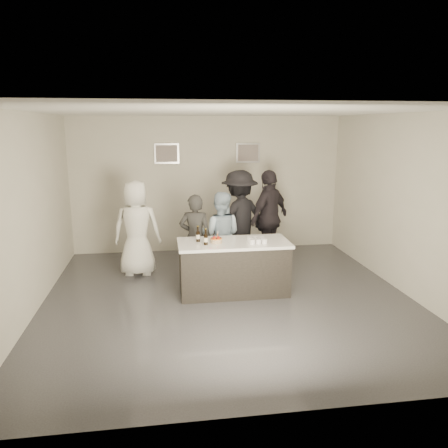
{
  "coord_description": "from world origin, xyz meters",
  "views": [
    {
      "loc": [
        -1.05,
        -6.69,
        2.79
      ],
      "look_at": [
        0.0,
        0.5,
        1.15
      ],
      "focal_mm": 35.0,
      "sensor_mm": 36.0,
      "label": 1
    }
  ],
  "objects_px": {
    "beer_bottle_a": "(198,234)",
    "cake": "(216,241)",
    "person_main_black": "(195,238)",
    "person_guest_back": "(239,218)",
    "person_main_blue": "(220,235)",
    "person_guest_left": "(137,228)",
    "person_guest_right": "(269,218)",
    "beer_bottle_b": "(206,237)",
    "bar_counter": "(233,267)"
  },
  "relations": [
    {
      "from": "beer_bottle_a",
      "to": "person_main_blue",
      "type": "height_order",
      "value": "person_main_blue"
    },
    {
      "from": "beer_bottle_a",
      "to": "person_guest_back",
      "type": "height_order",
      "value": "person_guest_back"
    },
    {
      "from": "beer_bottle_a",
      "to": "person_guest_back",
      "type": "relative_size",
      "value": 0.13
    },
    {
      "from": "beer_bottle_b",
      "to": "person_guest_left",
      "type": "xyz_separation_m",
      "value": [
        -1.17,
        1.33,
        -0.12
      ]
    },
    {
      "from": "person_main_blue",
      "to": "person_guest_back",
      "type": "bearing_deg",
      "value": -110.95
    },
    {
      "from": "person_guest_right",
      "to": "person_main_blue",
      "type": "bearing_deg",
      "value": -10.95
    },
    {
      "from": "person_guest_left",
      "to": "person_guest_back",
      "type": "bearing_deg",
      "value": -165.93
    },
    {
      "from": "beer_bottle_b",
      "to": "person_guest_back",
      "type": "relative_size",
      "value": 0.13
    },
    {
      "from": "cake",
      "to": "person_main_blue",
      "type": "bearing_deg",
      "value": 77.71
    },
    {
      "from": "bar_counter",
      "to": "person_main_black",
      "type": "distance_m",
      "value": 0.99
    },
    {
      "from": "person_main_blue",
      "to": "person_guest_left",
      "type": "distance_m",
      "value": 1.58
    },
    {
      "from": "cake",
      "to": "person_guest_right",
      "type": "height_order",
      "value": "person_guest_right"
    },
    {
      "from": "person_main_black",
      "to": "person_guest_right",
      "type": "bearing_deg",
      "value": -141.53
    },
    {
      "from": "beer_bottle_a",
      "to": "cake",
      "type": "bearing_deg",
      "value": -22.64
    },
    {
      "from": "cake",
      "to": "person_guest_back",
      "type": "bearing_deg",
      "value": 66.47
    },
    {
      "from": "person_main_black",
      "to": "person_main_blue",
      "type": "distance_m",
      "value": 0.5
    },
    {
      "from": "beer_bottle_a",
      "to": "person_guest_left",
      "type": "relative_size",
      "value": 0.14
    },
    {
      "from": "beer_bottle_b",
      "to": "person_guest_right",
      "type": "relative_size",
      "value": 0.13
    },
    {
      "from": "bar_counter",
      "to": "person_main_black",
      "type": "bearing_deg",
      "value": 129.21
    },
    {
      "from": "bar_counter",
      "to": "beer_bottle_b",
      "type": "height_order",
      "value": "beer_bottle_b"
    },
    {
      "from": "bar_counter",
      "to": "person_main_blue",
      "type": "relative_size",
      "value": 1.15
    },
    {
      "from": "bar_counter",
      "to": "person_guest_left",
      "type": "height_order",
      "value": "person_guest_left"
    },
    {
      "from": "person_main_black",
      "to": "person_guest_back",
      "type": "distance_m",
      "value": 1.24
    },
    {
      "from": "person_main_black",
      "to": "person_guest_right",
      "type": "xyz_separation_m",
      "value": [
        1.57,
        0.76,
        0.17
      ]
    },
    {
      "from": "bar_counter",
      "to": "beer_bottle_b",
      "type": "bearing_deg",
      "value": -164.85
    },
    {
      "from": "beer_bottle_b",
      "to": "person_main_blue",
      "type": "xyz_separation_m",
      "value": [
        0.38,
        0.98,
        -0.22
      ]
    },
    {
      "from": "bar_counter",
      "to": "person_guest_right",
      "type": "relative_size",
      "value": 0.96
    },
    {
      "from": "cake",
      "to": "person_guest_right",
      "type": "distance_m",
      "value": 1.98
    },
    {
      "from": "beer_bottle_b",
      "to": "person_guest_right",
      "type": "distance_m",
      "value": 2.18
    },
    {
      "from": "beer_bottle_b",
      "to": "person_guest_left",
      "type": "height_order",
      "value": "person_guest_left"
    },
    {
      "from": "cake",
      "to": "person_guest_right",
      "type": "xyz_separation_m",
      "value": [
        1.28,
        1.51,
        0.03
      ]
    },
    {
      "from": "bar_counter",
      "to": "beer_bottle_a",
      "type": "bearing_deg",
      "value": 171.42
    },
    {
      "from": "person_main_blue",
      "to": "person_guest_right",
      "type": "distance_m",
      "value": 1.26
    },
    {
      "from": "beer_bottle_a",
      "to": "person_guest_back",
      "type": "distance_m",
      "value": 1.7
    },
    {
      "from": "beer_bottle_a",
      "to": "person_guest_left",
      "type": "xyz_separation_m",
      "value": [
        -1.06,
        1.11,
        -0.12
      ]
    },
    {
      "from": "beer_bottle_b",
      "to": "person_main_blue",
      "type": "distance_m",
      "value": 1.08
    },
    {
      "from": "person_guest_right",
      "to": "cake",
      "type": "bearing_deg",
      "value": 8.83
    },
    {
      "from": "person_main_black",
      "to": "person_guest_back",
      "type": "bearing_deg",
      "value": -128.16
    },
    {
      "from": "person_main_black",
      "to": "person_main_blue",
      "type": "bearing_deg",
      "value": -151.6
    },
    {
      "from": "cake",
      "to": "person_guest_back",
      "type": "xyz_separation_m",
      "value": [
        0.67,
        1.53,
        0.03
      ]
    },
    {
      "from": "person_guest_right",
      "to": "person_guest_back",
      "type": "relative_size",
      "value": 1.0
    },
    {
      "from": "cake",
      "to": "person_guest_back",
      "type": "height_order",
      "value": "person_guest_back"
    },
    {
      "from": "beer_bottle_b",
      "to": "person_guest_back",
      "type": "distance_m",
      "value": 1.84
    },
    {
      "from": "beer_bottle_a",
      "to": "person_guest_back",
      "type": "bearing_deg",
      "value": 55.8
    },
    {
      "from": "bar_counter",
      "to": "person_guest_back",
      "type": "relative_size",
      "value": 0.96
    },
    {
      "from": "cake",
      "to": "person_guest_right",
      "type": "bearing_deg",
      "value": 49.77
    },
    {
      "from": "bar_counter",
      "to": "person_guest_right",
      "type": "bearing_deg",
      "value": 56.42
    },
    {
      "from": "beer_bottle_b",
      "to": "person_guest_left",
      "type": "distance_m",
      "value": 1.77
    },
    {
      "from": "beer_bottle_a",
      "to": "person_main_black",
      "type": "xyz_separation_m",
      "value": [
        0.0,
        0.63,
        -0.23
      ]
    },
    {
      "from": "person_main_black",
      "to": "person_guest_left",
      "type": "relative_size",
      "value": 0.89
    }
  ]
}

